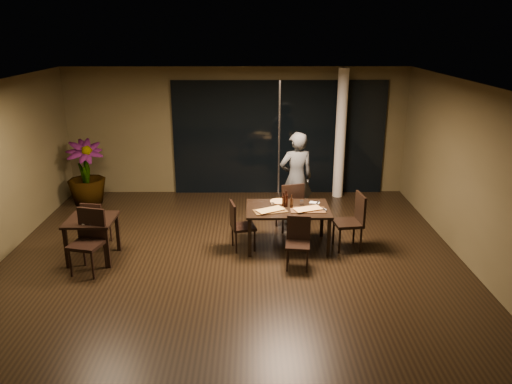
# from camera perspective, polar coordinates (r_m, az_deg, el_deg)

# --- Properties ---
(ground) EXTENTS (8.00, 8.00, 0.00)m
(ground) POSITION_cam_1_polar(r_m,az_deg,el_deg) (8.56, -2.81, -8.42)
(ground) COLOR black
(ground) RESTS_ON ground
(wall_back) EXTENTS (8.00, 0.10, 3.00)m
(wall_back) POSITION_cam_1_polar(r_m,az_deg,el_deg) (11.93, -2.20, 6.98)
(wall_back) COLOR #463E25
(wall_back) RESTS_ON ground
(wall_front) EXTENTS (8.00, 0.10, 3.00)m
(wall_front) POSITION_cam_1_polar(r_m,az_deg,el_deg) (4.31, -5.16, -14.92)
(wall_front) COLOR #463E25
(wall_front) RESTS_ON ground
(wall_right) EXTENTS (0.10, 8.00, 3.00)m
(wall_right) POSITION_cam_1_polar(r_m,az_deg,el_deg) (8.81, 24.36, 1.19)
(wall_right) COLOR #463E25
(wall_right) RESTS_ON ground
(ceiling) EXTENTS (8.00, 8.00, 0.04)m
(ceiling) POSITION_cam_1_polar(r_m,az_deg,el_deg) (7.69, -3.16, 12.10)
(ceiling) COLOR silver
(ceiling) RESTS_ON wall_back
(window_panel) EXTENTS (5.00, 0.06, 2.70)m
(window_panel) POSITION_cam_1_polar(r_m,az_deg,el_deg) (11.88, 2.65, 6.19)
(window_panel) COLOR black
(window_panel) RESTS_ON ground
(column) EXTENTS (0.24, 0.24, 3.00)m
(column) POSITION_cam_1_polar(r_m,az_deg,el_deg) (11.71, 9.64, 6.52)
(column) COLOR silver
(column) RESTS_ON ground
(main_table) EXTENTS (1.50, 1.00, 0.75)m
(main_table) POSITION_cam_1_polar(r_m,az_deg,el_deg) (9.04, 3.66, -2.26)
(main_table) COLOR black
(main_table) RESTS_ON ground
(side_table) EXTENTS (0.80, 0.80, 0.75)m
(side_table) POSITION_cam_1_polar(r_m,az_deg,el_deg) (9.00, -18.29, -3.67)
(side_table) COLOR black
(side_table) RESTS_ON ground
(chair_main_far) EXTENTS (0.57, 0.57, 0.99)m
(chair_main_far) POSITION_cam_1_polar(r_m,az_deg,el_deg) (9.79, 3.95, -1.38)
(chair_main_far) COLOR black
(chair_main_far) RESTS_ON ground
(chair_main_near) EXTENTS (0.45, 0.45, 0.86)m
(chair_main_near) POSITION_cam_1_polar(r_m,az_deg,el_deg) (8.40, 4.84, -5.41)
(chair_main_near) COLOR black
(chair_main_near) RESTS_ON ground
(chair_main_left) EXTENTS (0.50, 0.50, 0.89)m
(chair_main_left) POSITION_cam_1_polar(r_m,az_deg,el_deg) (8.98, -1.96, -3.60)
(chair_main_left) COLOR black
(chair_main_left) RESTS_ON ground
(chair_main_right) EXTENTS (0.53, 0.53, 1.03)m
(chair_main_right) POSITION_cam_1_polar(r_m,az_deg,el_deg) (9.15, 11.02, -2.98)
(chair_main_right) COLOR black
(chair_main_right) RESTS_ON ground
(chair_side_far) EXTENTS (0.46, 0.46, 0.86)m
(chair_side_far) POSITION_cam_1_polar(r_m,az_deg,el_deg) (9.57, -17.91, -3.22)
(chair_side_far) COLOR black
(chair_side_far) RESTS_ON ground
(chair_side_near) EXTENTS (0.59, 0.59, 1.05)m
(chair_side_near) POSITION_cam_1_polar(r_m,az_deg,el_deg) (8.63, -18.54, -4.94)
(chair_side_near) COLOR black
(chair_side_near) RESTS_ON ground
(diner) EXTENTS (0.73, 0.57, 1.90)m
(diner) POSITION_cam_1_polar(r_m,az_deg,el_deg) (10.09, 4.61, 1.57)
(diner) COLOR #323538
(diner) RESTS_ON ground
(potted_plant) EXTENTS (1.08, 1.08, 1.47)m
(potted_plant) POSITION_cam_1_polar(r_m,az_deg,el_deg) (11.82, -18.87, 2.06)
(potted_plant) COLOR #184918
(potted_plant) RESTS_ON ground
(pizza_board_left) EXTENTS (0.64, 0.44, 0.01)m
(pizza_board_left) POSITION_cam_1_polar(r_m,az_deg,el_deg) (8.83, 1.65, -2.19)
(pizza_board_left) COLOR #4A3218
(pizza_board_left) RESTS_ON main_table
(pizza_board_right) EXTENTS (0.62, 0.32, 0.01)m
(pizza_board_right) POSITION_cam_1_polar(r_m,az_deg,el_deg) (8.92, 5.94, -2.07)
(pizza_board_right) COLOR #462B16
(pizza_board_right) RESTS_ON main_table
(oblong_pizza_left) EXTENTS (0.51, 0.42, 0.02)m
(oblong_pizza_left) POSITION_cam_1_polar(r_m,az_deg,el_deg) (8.82, 1.65, -2.09)
(oblong_pizza_left) COLOR #680D09
(oblong_pizza_left) RESTS_ON pizza_board_left
(oblong_pizza_right) EXTENTS (0.52, 0.37, 0.02)m
(oblong_pizza_right) POSITION_cam_1_polar(r_m,az_deg,el_deg) (8.91, 5.94, -1.97)
(oblong_pizza_right) COLOR maroon
(oblong_pizza_right) RESTS_ON pizza_board_right
(round_pizza) EXTENTS (0.32, 0.32, 0.01)m
(round_pizza) POSITION_cam_1_polar(r_m,az_deg,el_deg) (9.31, 2.62, -1.10)
(round_pizza) COLOR red
(round_pizza) RESTS_ON main_table
(bottle_a) EXTENTS (0.06, 0.06, 0.27)m
(bottle_a) POSITION_cam_1_polar(r_m,az_deg,el_deg) (9.02, 3.18, -0.87)
(bottle_a) COLOR black
(bottle_a) RESTS_ON main_table
(bottle_b) EXTENTS (0.06, 0.06, 0.25)m
(bottle_b) POSITION_cam_1_polar(r_m,az_deg,el_deg) (8.96, 4.09, -1.10)
(bottle_b) COLOR black
(bottle_b) RESTS_ON main_table
(bottle_c) EXTENTS (0.07, 0.07, 0.30)m
(bottle_c) POSITION_cam_1_polar(r_m,az_deg,el_deg) (9.03, 3.45, -0.76)
(bottle_c) COLOR black
(bottle_c) RESTS_ON main_table
(tumbler_left) EXTENTS (0.07, 0.07, 0.08)m
(tumbler_left) POSITION_cam_1_polar(r_m,az_deg,el_deg) (9.03, 1.91, -1.49)
(tumbler_left) COLOR white
(tumbler_left) RESTS_ON main_table
(tumbler_right) EXTENTS (0.07, 0.07, 0.08)m
(tumbler_right) POSITION_cam_1_polar(r_m,az_deg,el_deg) (9.17, 5.26, -1.23)
(tumbler_right) COLOR white
(tumbler_right) RESTS_ON main_table
(napkin_near) EXTENTS (0.20, 0.14, 0.01)m
(napkin_near) POSITION_cam_1_polar(r_m,az_deg,el_deg) (8.96, 7.41, -2.03)
(napkin_near) COLOR white
(napkin_near) RESTS_ON main_table
(napkin_far) EXTENTS (0.20, 0.16, 0.01)m
(napkin_far) POSITION_cam_1_polar(r_m,az_deg,el_deg) (9.30, 6.71, -1.22)
(napkin_far) COLOR white
(napkin_far) RESTS_ON main_table
(wine_glass_a) EXTENTS (0.08, 0.08, 0.19)m
(wine_glass_a) POSITION_cam_1_polar(r_m,az_deg,el_deg) (8.99, -19.08, -2.27)
(wine_glass_a) COLOR white
(wine_glass_a) RESTS_ON side_table
(wine_glass_b) EXTENTS (0.07, 0.07, 0.16)m
(wine_glass_b) POSITION_cam_1_polar(r_m,az_deg,el_deg) (8.85, -17.56, -2.53)
(wine_glass_b) COLOR white
(wine_glass_b) RESTS_ON side_table
(side_napkin) EXTENTS (0.18, 0.12, 0.01)m
(side_napkin) POSITION_cam_1_polar(r_m,az_deg,el_deg) (8.74, -18.62, -3.40)
(side_napkin) COLOR silver
(side_napkin) RESTS_ON side_table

